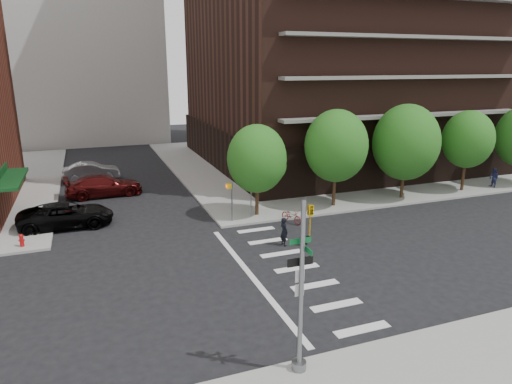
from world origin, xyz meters
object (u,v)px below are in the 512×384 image
at_px(parked_car_black, 66,215).
at_px(parked_car_silver, 91,171).
at_px(traffic_signal, 302,301).
at_px(parked_car_maroon, 104,185).
at_px(dog_walker, 284,232).
at_px(scooter, 292,216).
at_px(pedestrian_far, 494,178).
at_px(fire_hydrant, 22,240).

relative_size(parked_car_black, parked_car_silver, 1.18).
distance_m(traffic_signal, parked_car_black, 19.94).
relative_size(parked_car_maroon, parked_car_silver, 1.21).
distance_m(parked_car_black, dog_walker, 14.12).
bearing_deg(dog_walker, parked_car_black, 49.51).
bearing_deg(traffic_signal, parked_car_black, 112.92).
xyz_separation_m(parked_car_maroon, scooter, (11.28, -11.03, -0.38)).
bearing_deg(parked_car_silver, dog_walker, -155.29).
bearing_deg(parked_car_maroon, traffic_signal, -170.73).
bearing_deg(parked_car_silver, pedestrian_far, -117.23).
xyz_separation_m(dog_walker, pedestrian_far, (21.47, 5.19, 0.13)).
height_order(parked_car_maroon, scooter, parked_car_maroon).
bearing_deg(scooter, pedestrian_far, -13.95).
distance_m(parked_car_silver, dog_walker, 22.70).
relative_size(parked_car_black, scooter, 3.21).
bearing_deg(parked_car_maroon, parked_car_black, 156.51).
bearing_deg(parked_car_maroon, fire_hydrant, 150.92).
relative_size(traffic_signal, parked_car_black, 1.04).
bearing_deg(scooter, parked_car_silver, 106.37).
xyz_separation_m(traffic_signal, dog_walker, (4.10, 10.58, -1.86)).
xyz_separation_m(traffic_signal, pedestrian_far, (25.57, 15.76, -1.73)).
xyz_separation_m(parked_car_maroon, dog_walker, (9.22, -14.45, -0.01)).
xyz_separation_m(fire_hydrant, scooter, (16.19, -1.30, -0.08)).
xyz_separation_m(scooter, dog_walker, (-2.06, -3.42, 0.37)).
height_order(traffic_signal, pedestrian_far, traffic_signal).
height_order(parked_car_maroon, parked_car_silver, parked_car_maroon).
relative_size(fire_hydrant, scooter, 0.41).
bearing_deg(parked_car_maroon, dog_walker, -149.75).
xyz_separation_m(fire_hydrant, parked_car_maroon, (4.92, 9.73, 0.30)).
height_order(traffic_signal, dog_walker, traffic_signal).
height_order(scooter, dog_walker, dog_walker).
bearing_deg(dog_walker, parked_car_maroon, 25.12).
xyz_separation_m(traffic_signal, parked_car_silver, (-5.93, 30.94, -1.89)).
bearing_deg(parked_car_silver, parked_car_maroon, -173.66).
bearing_deg(parked_car_maroon, scooter, -136.65).
relative_size(traffic_signal, pedestrian_far, 3.67).
bearing_deg(traffic_signal, dog_walker, 68.82).
bearing_deg(parked_car_silver, scooter, -146.00).
bearing_deg(pedestrian_far, traffic_signal, -54.05).
height_order(parked_car_silver, pedestrian_far, pedestrian_far).
distance_m(fire_hydrant, parked_car_black, 3.78).
distance_m(fire_hydrant, scooter, 16.24).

